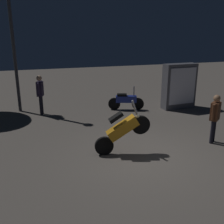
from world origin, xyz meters
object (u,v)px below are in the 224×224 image
object	(u,v)px
person_rider_beside	(215,115)
streetlamp_near	(12,31)
motorcycle_blue_parked_left	(126,101)
person_bystander_far	(40,91)
kiosk_billboard	(179,86)
motorcycle_orange_foreground	(122,130)

from	to	relation	value
person_rider_beside	streetlamp_near	bearing A→B (deg)	-169.97
motorcycle_blue_parked_left	streetlamp_near	size ratio (longest dim) A/B	0.29
person_rider_beside	person_bystander_far	bearing A→B (deg)	-170.25
kiosk_billboard	streetlamp_near	bearing A→B (deg)	-16.60
person_bystander_far	kiosk_billboard	distance (m)	6.34
person_bystander_far	kiosk_billboard	xyz separation A→B (m)	(6.27, -0.95, 0.02)
person_rider_beside	streetlamp_near	distance (m)	8.70
motorcycle_orange_foreground	person_rider_beside	bearing A→B (deg)	3.75
streetlamp_near	kiosk_billboard	size ratio (longest dim) A/B	2.68
person_rider_beside	kiosk_billboard	size ratio (longest dim) A/B	0.77
kiosk_billboard	person_rider_beside	bearing A→B (deg)	71.15
streetlamp_near	motorcycle_orange_foreground	bearing A→B (deg)	-61.82
kiosk_billboard	motorcycle_orange_foreground	bearing A→B (deg)	38.95
motorcycle_orange_foreground	streetlamp_near	size ratio (longest dim) A/B	0.30
motorcycle_blue_parked_left	person_rider_beside	bearing A→B (deg)	-54.32
motorcycle_orange_foreground	motorcycle_blue_parked_left	size ratio (longest dim) A/B	1.03
person_bystander_far	kiosk_billboard	world-z (taller)	kiosk_billboard
person_rider_beside	streetlamp_near	size ratio (longest dim) A/B	0.29
motorcycle_orange_foreground	streetlamp_near	xyz separation A→B (m)	(-2.96, 5.53, 2.77)
motorcycle_orange_foreground	motorcycle_blue_parked_left	bearing A→B (deg)	74.53
motorcycle_blue_parked_left	kiosk_billboard	distance (m)	2.60
motorcycle_blue_parked_left	kiosk_billboard	size ratio (longest dim) A/B	0.76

